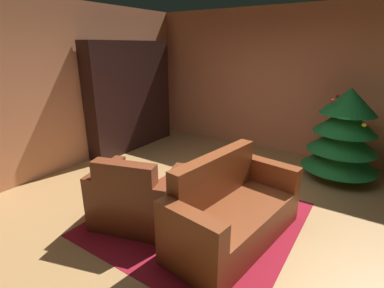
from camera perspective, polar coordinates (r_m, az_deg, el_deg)
name	(u,v)px	position (r m, az deg, el deg)	size (l,w,h in m)	color
ground_plane	(207,215)	(3.77, 2.92, -13.94)	(6.93, 6.93, 0.00)	tan
wall_back	(285,82)	(5.91, 18.02, 11.56)	(5.76, 0.06, 2.74)	#CF7F54
wall_left	(57,89)	(5.25, -25.08, 9.88)	(0.06, 5.89, 2.74)	#CF7F54
area_rug	(199,218)	(3.70, 1.37, -14.50)	(2.25, 2.31, 0.01)	maroon
bookshelf_unit	(136,97)	(6.07, -11.01, 9.20)	(0.33, 2.04, 2.13)	black
armchair_red	(138,200)	(3.53, -10.73, -10.76)	(1.17, 1.00, 0.89)	brown
couch_red	(232,212)	(3.26, 7.86, -13.26)	(0.96, 1.74, 0.93)	brown
coffee_table	(197,185)	(3.64, 1.10, -8.09)	(0.65, 0.65, 0.43)	black
book_stack_on_table	(200,175)	(3.62, 1.68, -6.21)	(0.21, 0.16, 0.14)	#D8C358
bottle_on_table	(212,176)	(3.54, 3.91, -6.24)	(0.07, 0.07, 0.27)	#23344F
decorated_tree	(344,135)	(5.05, 27.83, 1.67)	(1.14, 1.14, 1.45)	brown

